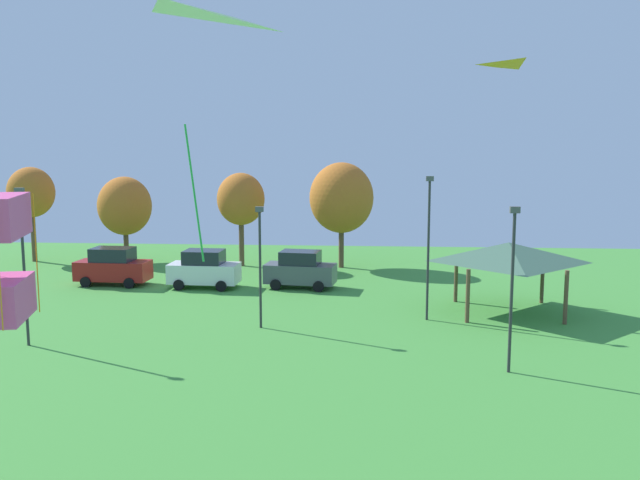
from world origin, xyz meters
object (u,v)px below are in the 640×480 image
object	(u,v)px
light_post_0	(260,259)
light_post_1	(23,258)
parked_car_second_from_left	(204,269)
kite_flying_10	(526,76)
parked_car_leftmost	(113,267)
treeline_tree_3	(341,198)
treeline_tree_2	(241,199)
light_post_2	(512,280)
light_post_3	(428,241)
park_pavilion	(509,253)
treeline_tree_0	(31,193)
kite_flying_5	(155,66)
treeline_tree_1	(125,206)
parked_car_third_from_left	(300,270)

from	to	relation	value
light_post_0	light_post_1	size ratio (longest dim) A/B	0.85
parked_car_second_from_left	light_post_0	xyz separation A→B (m)	(4.78, -8.67, 2.11)
light_post_1	kite_flying_10	bearing A→B (deg)	-4.22
kite_flying_10	parked_car_second_from_left	world-z (taller)	kite_flying_10
parked_car_leftmost	treeline_tree_3	world-z (taller)	treeline_tree_3
parked_car_second_from_left	treeline_tree_2	world-z (taller)	treeline_tree_2
light_post_0	light_post_2	bearing A→B (deg)	-28.35
parked_car_leftmost	light_post_1	xyz separation A→B (m)	(1.08, -12.58, 2.62)
light_post_3	light_post_0	bearing A→B (deg)	-165.58
park_pavilion	treeline_tree_0	world-z (taller)	treeline_tree_0
kite_flying_5	treeline_tree_3	bearing A→B (deg)	83.26
parked_car_second_from_left	treeline_tree_0	distance (m)	17.29
treeline_tree_1	treeline_tree_3	size ratio (longest dim) A/B	0.85
parked_car_leftmost	light_post_3	size ratio (longest dim) A/B	0.64
kite_flying_5	treeline_tree_2	xyz separation A→B (m)	(-3.55, 29.75, -5.69)
kite_flying_5	treeline_tree_0	xyz separation A→B (m)	(-19.06, 30.48, -5.34)
light_post_1	treeline_tree_3	world-z (taller)	treeline_tree_3
light_post_0	kite_flying_5	bearing A→B (deg)	-91.65
parked_car_leftmost	light_post_3	xyz separation A→B (m)	(18.36, -7.07, 2.77)
parked_car_second_from_left	treeline_tree_0	bearing A→B (deg)	153.30
light_post_1	treeline_tree_1	bearing A→B (deg)	98.71
kite_flying_5	parked_car_second_from_left	distance (m)	24.45
light_post_3	treeline_tree_3	xyz separation A→B (m)	(-4.75, 14.04, 0.95)
treeline_tree_2	park_pavilion	bearing A→B (deg)	-37.77
park_pavilion	treeline_tree_0	bearing A→B (deg)	157.40
kite_flying_5	light_post_2	xyz separation A→B (m)	(10.65, 7.99, -6.86)
treeline_tree_3	light_post_0	bearing A→B (deg)	-100.95
treeline_tree_0	treeline_tree_1	size ratio (longest dim) A/B	1.11
kite_flying_10	light_post_2	world-z (taller)	kite_flying_10
kite_flying_5	parked_car_leftmost	xyz separation A→B (m)	(-10.12, 22.62, -9.25)
parked_car_leftmost	parked_car_second_from_left	size ratio (longest dim) A/B	1.07
light_post_3	treeline_tree_3	distance (m)	14.85
treeline_tree_0	light_post_3	bearing A→B (deg)	-28.67
treeline_tree_2	light_post_1	bearing A→B (deg)	-105.59
kite_flying_5	treeline_tree_1	distance (m)	33.53
kite_flying_5	light_post_1	size ratio (longest dim) A/B	0.76
light_post_2	treeline_tree_1	world-z (taller)	light_post_2
light_post_0	treeline_tree_2	world-z (taller)	treeline_tree_2
kite_flying_5	parked_car_second_from_left	bearing A→B (deg)	101.19
kite_flying_10	parked_car_leftmost	distance (m)	27.18
kite_flying_10	treeline_tree_1	distance (m)	32.68
light_post_3	treeline_tree_0	size ratio (longest dim) A/B	1.01
parked_car_leftmost	light_post_1	bearing A→B (deg)	-82.21
kite_flying_5	parked_car_second_from_left	world-z (taller)	kite_flying_5
parked_car_leftmost	parked_car_third_from_left	distance (m)	11.46
kite_flying_10	parked_car_leftmost	bearing A→B (deg)	146.33
parked_car_leftmost	treeline_tree_0	xyz separation A→B (m)	(-8.94, 7.86, 3.91)
light_post_1	light_post_3	distance (m)	18.14
light_post_1	treeline_tree_3	size ratio (longest dim) A/B	0.92
parked_car_second_from_left	park_pavilion	bearing A→B (deg)	-13.27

